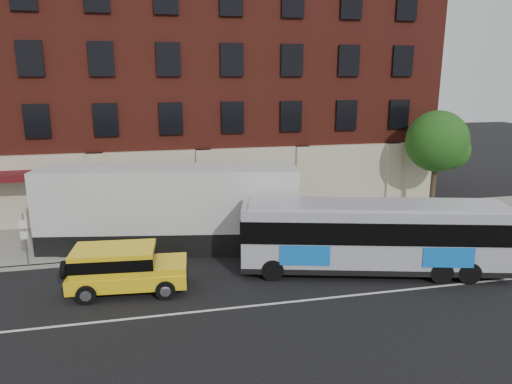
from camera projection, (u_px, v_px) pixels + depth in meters
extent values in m
plane|color=black|center=(242.00, 314.00, 16.84)|extent=(120.00, 120.00, 0.00)
cube|color=gray|center=(211.00, 232.00, 25.35)|extent=(60.00, 6.00, 0.15)
cube|color=gray|center=(219.00, 252.00, 22.51)|extent=(60.00, 0.25, 0.15)
cube|color=silver|center=(240.00, 307.00, 17.31)|extent=(60.00, 0.12, 0.01)
cube|color=maroon|center=(193.00, 85.00, 31.10)|extent=(30.00, 10.00, 15.00)
cube|color=#BDB496|center=(204.00, 183.00, 27.55)|extent=(30.00, 0.35, 4.00)
cube|color=#BDB496|center=(97.00, 189.00, 26.20)|extent=(0.90, 0.55, 4.00)
cube|color=#BDB496|center=(204.00, 184.00, 27.45)|extent=(0.90, 0.55, 4.00)
cube|color=#BDB496|center=(302.00, 179.00, 28.70)|extent=(0.90, 0.55, 4.00)
cube|color=#BDB496|center=(392.00, 175.00, 29.96)|extent=(0.90, 0.55, 4.00)
cube|color=black|center=(37.00, 121.00, 24.87)|extent=(1.30, 0.20, 1.80)
cube|color=black|center=(106.00, 120.00, 25.60)|extent=(1.30, 0.20, 1.80)
cube|color=black|center=(171.00, 119.00, 26.33)|extent=(1.30, 0.20, 1.80)
cube|color=black|center=(233.00, 117.00, 27.06)|extent=(1.30, 0.20, 1.80)
cube|color=black|center=(291.00, 116.00, 27.79)|extent=(1.30, 0.20, 1.80)
cube|color=black|center=(346.00, 115.00, 28.52)|extent=(1.30, 0.20, 1.80)
cube|color=black|center=(399.00, 114.00, 29.25)|extent=(1.30, 0.20, 1.80)
cube|color=black|center=(30.00, 58.00, 24.09)|extent=(1.30, 0.20, 1.80)
cube|color=black|center=(101.00, 59.00, 24.82)|extent=(1.30, 0.20, 1.80)
cube|color=black|center=(168.00, 59.00, 25.55)|extent=(1.30, 0.20, 1.80)
cube|color=black|center=(232.00, 60.00, 26.28)|extent=(1.30, 0.20, 1.80)
cube|color=black|center=(292.00, 60.00, 27.01)|extent=(1.30, 0.20, 1.80)
cube|color=black|center=(349.00, 61.00, 27.75)|extent=(1.30, 0.20, 1.80)
cube|color=black|center=(403.00, 61.00, 28.48)|extent=(1.30, 0.20, 1.80)
cube|color=black|center=(293.00, 1.00, 26.24)|extent=(1.30, 0.20, 1.80)
cube|color=black|center=(351.00, 3.00, 26.97)|extent=(1.30, 0.20, 1.80)
cube|color=black|center=(407.00, 5.00, 27.70)|extent=(1.30, 0.20, 1.80)
cube|color=black|center=(10.00, 200.00, 25.39)|extent=(2.60, 0.15, 2.80)
cube|color=black|center=(125.00, 194.00, 26.64)|extent=(2.60, 0.15, 2.80)
cube|color=black|center=(230.00, 189.00, 27.89)|extent=(2.60, 0.15, 2.80)
cube|color=black|center=(325.00, 184.00, 29.14)|extent=(2.60, 0.15, 2.80)
cylinder|color=slate|center=(26.00, 241.00, 20.64)|extent=(0.07, 0.07, 2.50)
cube|color=silver|center=(23.00, 224.00, 20.30)|extent=(0.30, 0.03, 0.40)
cube|color=silver|center=(24.00, 235.00, 20.42)|extent=(0.30, 0.03, 0.35)
cylinder|color=#34241A|center=(433.00, 189.00, 28.26)|extent=(0.32, 0.32, 3.00)
sphere|color=#1D4714|center=(437.00, 141.00, 27.56)|extent=(3.60, 3.60, 3.60)
sphere|color=#1D4714|center=(451.00, 150.00, 27.45)|extent=(2.20, 2.20, 2.20)
sphere|color=#1D4714|center=(424.00, 147.00, 27.91)|extent=(2.00, 2.00, 2.00)
cube|color=#A0A1AA|center=(373.00, 236.00, 20.07)|extent=(11.43, 5.09, 2.66)
cube|color=black|center=(372.00, 263.00, 20.37)|extent=(11.49, 5.15, 0.23)
cube|color=#A0A1AA|center=(375.00, 204.00, 19.73)|extent=(10.82, 4.68, 0.11)
cube|color=black|center=(374.00, 226.00, 19.96)|extent=(11.52, 5.18, 0.93)
cube|color=blue|center=(305.00, 256.00, 19.14)|extent=(2.00, 0.56, 0.84)
cube|color=blue|center=(430.00, 238.00, 21.24)|extent=(2.00, 0.56, 0.84)
cylinder|color=black|center=(273.00, 270.00, 19.49)|extent=(0.97, 0.51, 0.93)
cylinder|color=black|center=(273.00, 251.00, 21.54)|extent=(0.97, 0.51, 0.93)
cylinder|color=black|center=(441.00, 272.00, 19.23)|extent=(0.97, 0.51, 0.93)
cylinder|color=black|center=(425.00, 253.00, 21.28)|extent=(0.97, 0.51, 0.93)
cylinder|color=black|center=(469.00, 273.00, 19.19)|extent=(0.97, 0.51, 0.93)
cylinder|color=black|center=(450.00, 254.00, 21.24)|extent=(0.97, 0.51, 0.93)
cube|color=yellow|center=(129.00, 276.00, 18.50)|extent=(4.64, 2.25, 0.56)
cube|color=yellow|center=(114.00, 259.00, 18.26)|extent=(3.24, 2.09, 0.94)
cube|color=black|center=(114.00, 258.00, 18.24)|extent=(3.28, 2.13, 0.47)
cube|color=yellow|center=(168.00, 264.00, 18.60)|extent=(1.55, 1.89, 0.28)
cube|color=black|center=(187.00, 272.00, 18.78)|extent=(0.18, 1.50, 0.52)
cylinder|color=black|center=(65.00, 270.00, 18.09)|extent=(0.27, 0.73, 0.71)
cylinder|color=black|center=(166.00, 290.00, 17.86)|extent=(0.77, 0.32, 0.75)
cylinder|color=silver|center=(166.00, 290.00, 17.86)|extent=(0.43, 0.31, 0.41)
cylinder|color=black|center=(168.00, 271.00, 19.63)|extent=(0.77, 0.32, 0.75)
cylinder|color=silver|center=(168.00, 271.00, 19.63)|extent=(0.43, 0.31, 0.41)
cylinder|color=black|center=(86.00, 295.00, 17.49)|extent=(0.77, 0.32, 0.75)
cylinder|color=silver|center=(86.00, 295.00, 17.49)|extent=(0.43, 0.31, 0.41)
cylinder|color=black|center=(96.00, 274.00, 19.26)|extent=(0.77, 0.32, 0.75)
cylinder|color=silver|center=(96.00, 274.00, 19.26)|extent=(0.43, 0.31, 0.41)
cube|color=black|center=(171.00, 238.00, 23.03)|extent=(12.48, 4.54, 1.12)
cube|color=silver|center=(169.00, 198.00, 22.53)|extent=(12.49, 4.58, 2.96)
cylinder|color=black|center=(68.00, 249.00, 21.71)|extent=(1.05, 0.46, 1.02)
cylinder|color=black|center=(84.00, 232.00, 23.99)|extent=(1.05, 0.46, 1.02)
cylinder|color=black|center=(95.00, 248.00, 21.77)|extent=(1.05, 0.46, 1.02)
cylinder|color=black|center=(108.00, 232.00, 24.04)|extent=(1.05, 0.46, 1.02)
cylinder|color=black|center=(240.00, 246.00, 22.04)|extent=(1.05, 0.46, 1.02)
cylinder|color=black|center=(239.00, 230.00, 24.32)|extent=(1.05, 0.46, 1.02)
cylinder|color=black|center=(266.00, 246.00, 22.09)|extent=(1.05, 0.46, 1.02)
cylinder|color=black|center=(263.00, 230.00, 24.37)|extent=(1.05, 0.46, 1.02)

